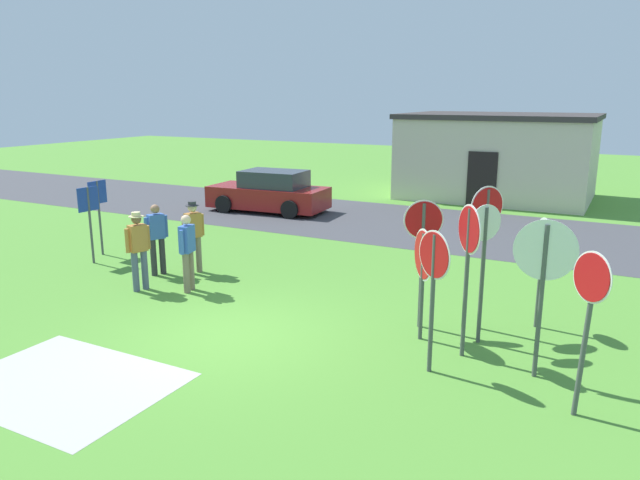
# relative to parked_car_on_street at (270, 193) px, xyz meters

# --- Properties ---
(ground_plane) EXTENTS (80.00, 80.00, 0.00)m
(ground_plane) POSITION_rel_parked_car_on_street_xyz_m (5.70, -10.19, -0.69)
(ground_plane) COLOR #518E33
(street_asphalt) EXTENTS (60.00, 6.40, 0.01)m
(street_asphalt) POSITION_rel_parked_car_on_street_xyz_m (5.70, 0.26, -0.68)
(street_asphalt) COLOR #424247
(street_asphalt) RESTS_ON ground
(concrete_path) EXTENTS (3.20, 2.40, 0.01)m
(concrete_path) POSITION_rel_parked_car_on_street_xyz_m (4.61, -12.83, -0.69)
(concrete_path) COLOR #ADAAA3
(concrete_path) RESTS_ON ground
(building_background) EXTENTS (7.51, 5.46, 3.43)m
(building_background) POSITION_rel_parked_car_on_street_xyz_m (6.63, 7.12, 1.03)
(building_background) COLOR beige
(building_background) RESTS_ON ground
(parked_car_on_street) EXTENTS (4.43, 2.27, 1.51)m
(parked_car_on_street) POSITION_rel_parked_car_on_street_xyz_m (0.00, 0.00, 0.00)
(parked_car_on_street) COLOR maroon
(parked_car_on_street) RESTS_ON ground
(stop_sign_rear_right) EXTENTS (0.50, 0.62, 2.51)m
(stop_sign_rear_right) POSITION_rel_parked_car_on_street_xyz_m (9.55, -9.09, 1.04)
(stop_sign_rear_right) COLOR #474C4C
(stop_sign_rear_right) RESTS_ON ground
(stop_sign_tallest) EXTENTS (0.61, 0.45, 2.23)m
(stop_sign_tallest) POSITION_rel_parked_car_on_street_xyz_m (9.25, -9.90, 0.83)
(stop_sign_tallest) COLOR #474C4C
(stop_sign_tallest) RESTS_ON ground
(stop_sign_leaning_left) EXTENTS (0.32, 0.58, 2.05)m
(stop_sign_leaning_left) POSITION_rel_parked_car_on_street_xyz_m (10.43, -7.22, 0.69)
(stop_sign_leaning_left) COLOR #474C4C
(stop_sign_leaning_left) RESTS_ON ground
(stop_sign_leaning_right) EXTENTS (0.56, 0.72, 1.97)m
(stop_sign_leaning_right) POSITION_rel_parked_car_on_street_xyz_m (8.72, -8.76, 0.65)
(stop_sign_leaning_right) COLOR #474C4C
(stop_sign_leaning_right) RESTS_ON ground
(stop_sign_rear_left) EXTENTS (0.51, 0.51, 2.25)m
(stop_sign_rear_left) POSITION_rel_parked_car_on_street_xyz_m (11.40, -10.20, 0.83)
(stop_sign_rear_left) COLOR #474C4C
(stop_sign_rear_left) RESTS_ON ground
(stop_sign_center_cluster) EXTENTS (0.62, 0.37, 2.37)m
(stop_sign_center_cluster) POSITION_rel_parked_car_on_street_xyz_m (8.52, -8.21, 0.92)
(stop_sign_center_cluster) COLOR #474C4C
(stop_sign_center_cluster) RESTS_ON ground
(stop_sign_far_back) EXTENTS (0.90, 0.11, 2.43)m
(stop_sign_far_back) POSITION_rel_parked_car_on_street_xyz_m (10.72, -9.31, 1.00)
(stop_sign_far_back) COLOR #474C4C
(stop_sign_far_back) RESTS_ON ground
(stop_sign_low_front) EXTENTS (0.43, 0.59, 2.63)m
(stop_sign_low_front) POSITION_rel_parked_car_on_street_xyz_m (9.52, -7.79, 1.09)
(stop_sign_low_front) COLOR #474C4C
(stop_sign_low_front) RESTS_ON ground
(stop_sign_nearest) EXTENTS (0.40, 0.49, 2.42)m
(stop_sign_nearest) POSITION_rel_parked_car_on_street_xyz_m (9.65, -8.42, 0.91)
(stop_sign_nearest) COLOR #474C4C
(stop_sign_nearest) RESTS_ON ground
(person_holding_notes) EXTENTS (0.32, 0.55, 1.74)m
(person_holding_notes) POSITION_rel_parked_car_on_street_xyz_m (2.45, -9.04, 0.30)
(person_holding_notes) COLOR #4C5670
(person_holding_notes) RESTS_ON ground
(person_in_blue) EXTENTS (0.44, 0.53, 1.74)m
(person_in_blue) POSITION_rel_parked_car_on_street_xyz_m (2.63, -7.44, 0.32)
(person_in_blue) COLOR #7A6B56
(person_in_blue) RESTS_ON ground
(person_in_dark_shirt) EXTENTS (0.35, 0.53, 1.69)m
(person_in_dark_shirt) POSITION_rel_parked_car_on_street_xyz_m (1.98, -7.96, 0.26)
(person_in_dark_shirt) COLOR #2D2D33
(person_in_dark_shirt) RESTS_ON ground
(person_in_teal) EXTENTS (0.30, 0.56, 1.69)m
(person_in_teal) POSITION_rel_parked_car_on_street_xyz_m (3.43, -8.59, 0.26)
(person_in_teal) COLOR #7A6B56
(person_in_teal) RESTS_ON ground
(info_panel_leftmost) EXTENTS (0.06, 0.60, 1.94)m
(info_panel_leftmost) POSITION_rel_parked_car_on_street_xyz_m (-0.20, -7.98, 0.66)
(info_panel_leftmost) COLOR #4C4C51
(info_panel_leftmost) RESTS_ON ground
(info_panel_middle) EXTENTS (0.06, 0.60, 1.98)m
(info_panel_middle) POSITION_rel_parked_car_on_street_xyz_m (-0.65, -7.28, 0.68)
(info_panel_middle) COLOR #4C4C51
(info_panel_middle) RESTS_ON ground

